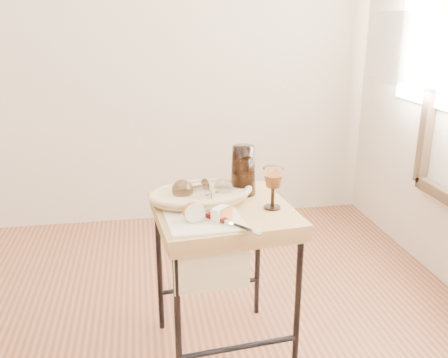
{
  "coord_description": "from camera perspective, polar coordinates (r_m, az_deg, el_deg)",
  "views": [
    {
      "loc": [
        0.24,
        -1.46,
        1.35
      ],
      "look_at": [
        0.54,
        0.25,
        0.78
      ],
      "focal_mm": 39.21,
      "sensor_mm": 36.0,
      "label": 1
    }
  ],
  "objects": [
    {
      "name": "apple_wedge",
      "position": [
        1.75,
        -0.41,
        -4.05
      ],
      "size": [
        0.07,
        0.07,
        0.05
      ],
      "primitive_type": "cube",
      "rotation": [
        0.0,
        0.0,
        0.76
      ],
      "color": "white",
      "rests_on": "tea_towel"
    },
    {
      "name": "goblet_lying_b",
      "position": [
        1.91,
        -0.92,
        -1.38
      ],
      "size": [
        0.15,
        0.14,
        0.08
      ],
      "primitive_type": null,
      "rotation": [
        0.0,
        0.0,
        0.71
      ],
      "color": "white",
      "rests_on": "bread_basket"
    },
    {
      "name": "table_knife",
      "position": [
        1.71,
        0.8,
        -5.11
      ],
      "size": [
        0.17,
        0.21,
        0.02
      ],
      "primitive_type": null,
      "rotation": [
        0.0,
        0.0,
        -0.91
      ],
      "color": "silver",
      "rests_on": "tea_towel"
    },
    {
      "name": "pitcher",
      "position": [
        2.0,
        2.25,
        1.04
      ],
      "size": [
        0.18,
        0.24,
        0.24
      ],
      "primitive_type": null,
      "rotation": [
        0.0,
        0.0,
        0.13
      ],
      "color": "black",
      "rests_on": "side_table"
    },
    {
      "name": "side_table",
      "position": [
        2.04,
        -0.1,
        -11.91
      ],
      "size": [
        0.56,
        0.56,
        0.66
      ],
      "primitive_type": null,
      "rotation": [
        0.0,
        0.0,
        0.1
      ],
      "color": "olive",
      "rests_on": "floor"
    },
    {
      "name": "tea_towel",
      "position": [
        1.77,
        -2.27,
        -4.81
      ],
      "size": [
        0.29,
        0.26,
        0.01
      ],
      "primitive_type": "cube",
      "rotation": [
        0.0,
        0.0,
        0.07
      ],
      "color": "#F6EDC7",
      "rests_on": "side_table"
    },
    {
      "name": "bread_basket",
      "position": [
        1.94,
        -2.65,
        -2.02
      ],
      "size": [
        0.42,
        0.33,
        0.05
      ],
      "primitive_type": null,
      "rotation": [
        0.0,
        0.0,
        0.23
      ],
      "color": "tan",
      "rests_on": "side_table"
    },
    {
      "name": "wine_goblet",
      "position": [
        1.86,
        5.73,
        -1.06
      ],
      "size": [
        0.1,
        0.1,
        0.16
      ],
      "primitive_type": null,
      "rotation": [
        0.0,
        0.0,
        0.3
      ],
      "color": "white",
      "rests_on": "side_table"
    },
    {
      "name": "apple_half",
      "position": [
        1.74,
        -3.58,
        -3.75
      ],
      "size": [
        0.08,
        0.05,
        0.07
      ],
      "primitive_type": "ellipsoid",
      "rotation": [
        0.0,
        0.0,
        0.12
      ],
      "color": "red",
      "rests_on": "tea_towel"
    },
    {
      "name": "wall_back",
      "position": [
        3.27,
        -14.76,
        17.64
      ],
      "size": [
        3.6,
        0.0,
        2.7
      ],
      "primitive_type": "cube",
      "color": "beige",
      "rests_on": "ground"
    },
    {
      "name": "goblet_lying_a",
      "position": [
        1.94,
        -3.7,
        -1.05
      ],
      "size": [
        0.16,
        0.13,
        0.09
      ],
      "primitive_type": null,
      "rotation": [
        0.0,
        0.0,
        3.57
      ],
      "color": "brown",
      "rests_on": "bread_basket"
    }
  ]
}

